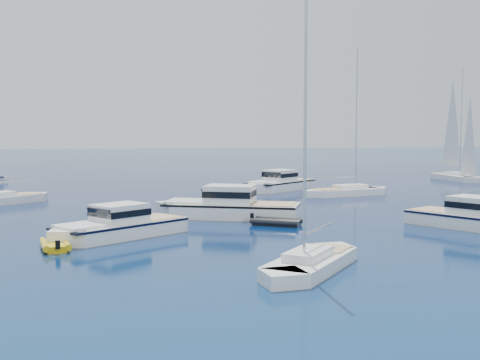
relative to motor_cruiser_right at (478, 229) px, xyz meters
name	(u,v)px	position (x,y,z in m)	size (l,w,h in m)	color
ground	(287,257)	(-14.48, -7.25, 0.00)	(400.00, 400.00, 0.00)	navy
motor_cruiser_right	(478,229)	(0.00, 0.00, 0.00)	(3.19, 10.42, 2.73)	white
motor_cruiser_left	(117,238)	(-23.46, -0.04, 0.00)	(3.06, 9.99, 2.62)	white
motor_cruiser_centre	(227,218)	(-15.83, 7.67, 0.00)	(3.63, 11.87, 3.11)	silver
motor_cruiser_distant	(279,190)	(-7.68, 28.12, 0.00)	(3.34, 10.91, 2.86)	white
sailboat_fore	(311,270)	(-14.00, -10.29, 0.00)	(2.45, 9.43, 13.87)	silver
sailboat_centre	(347,195)	(-1.97, 21.95, 0.00)	(2.69, 10.34, 15.20)	white
sailboat_sails_r	(455,180)	(18.07, 38.67, 0.00)	(2.69, 10.35, 15.22)	silver
tender_yellow	(55,249)	(-26.64, -3.34, 0.00)	(1.77, 3.13, 0.95)	gold
tender_grey_near	(277,225)	(-12.86, 3.57, 0.00)	(1.98, 3.59, 0.95)	black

